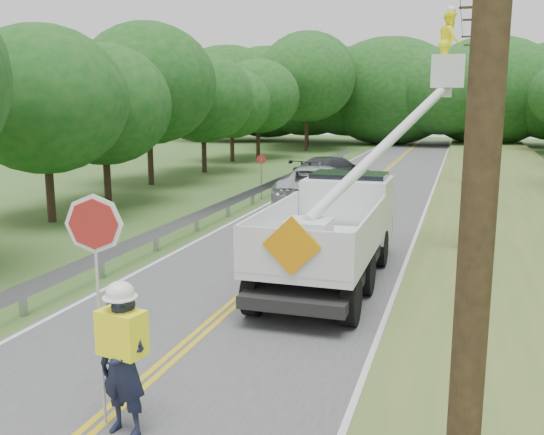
% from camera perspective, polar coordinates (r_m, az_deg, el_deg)
% --- Properties ---
extents(ground, '(140.00, 140.00, 0.00)m').
position_cam_1_polar(ground, '(11.46, -9.35, -12.96)').
color(ground, '#325822').
rests_on(ground, ground).
extents(road, '(7.20, 96.00, 0.03)m').
position_cam_1_polar(road, '(24.23, 5.73, 0.00)').
color(road, '#474849').
rests_on(road, ground).
extents(guardrail, '(0.18, 48.00, 0.77)m').
position_cam_1_polar(guardrail, '(26.09, -2.50, 2.05)').
color(guardrail, '#919598').
rests_on(guardrail, ground).
extents(utility_poles, '(1.60, 43.30, 10.00)m').
position_cam_1_polar(utility_poles, '(26.31, 18.33, 11.89)').
color(utility_poles, black).
rests_on(utility_poles, ground).
extents(tall_grass_verge, '(7.00, 96.00, 0.30)m').
position_cam_1_polar(tall_grass_verge, '(23.82, 22.69, -0.66)').
color(tall_grass_verge, '#496727').
rests_on(tall_grass_verge, ground).
extents(treeline_left, '(10.64, 56.11, 11.23)m').
position_cam_1_polar(treeline_left, '(43.92, -2.60, 12.50)').
color(treeline_left, '#332319').
rests_on(treeline_left, ground).
extents(treeline_horizon, '(57.20, 14.68, 11.28)m').
position_cam_1_polar(treeline_horizon, '(65.75, 13.88, 11.50)').
color(treeline_horizon, '#114B16').
rests_on(treeline_horizon, ground).
extents(flagger, '(1.26, 0.63, 3.37)m').
position_cam_1_polar(flagger, '(8.73, -13.96, -12.37)').
color(flagger, '#191E33').
rests_on(flagger, road).
extents(bucket_truck, '(4.26, 7.87, 7.10)m').
position_cam_1_polar(bucket_truck, '(16.32, 6.95, 0.29)').
color(bucket_truck, black).
rests_on(bucket_truck, road).
extents(suv_silver, '(3.52, 6.65, 1.78)m').
position_cam_1_polar(suv_silver, '(27.01, 4.21, 3.11)').
color(suv_silver, silver).
rests_on(suv_silver, road).
extents(suv_darkgrey, '(4.03, 5.98, 1.61)m').
position_cam_1_polar(suv_darkgrey, '(33.13, 5.70, 4.40)').
color(suv_darkgrey, '#323439').
rests_on(suv_darkgrey, road).
extents(stop_sign_permanent, '(0.44, 0.14, 2.12)m').
position_cam_1_polar(stop_sign_permanent, '(28.46, -1.02, 4.47)').
color(stop_sign_permanent, '#919598').
rests_on(stop_sign_permanent, ground).
extents(yard_sign, '(0.54, 0.23, 0.82)m').
position_cam_1_polar(yard_sign, '(17.34, 19.10, -3.05)').
color(yard_sign, white).
rests_on(yard_sign, ground).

